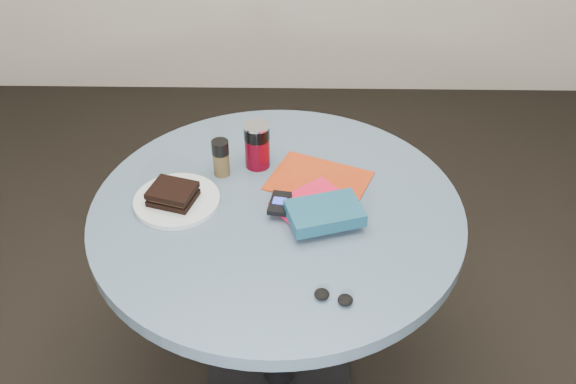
{
  "coord_description": "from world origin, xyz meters",
  "views": [
    {
      "loc": [
        0.05,
        -1.32,
        1.84
      ],
      "look_at": [
        0.03,
        0.0,
        0.8
      ],
      "focal_mm": 40.0,
      "sensor_mm": 36.0,
      "label": 1
    }
  ],
  "objects_px": {
    "mp3_player": "(280,203)",
    "pepper_grinder": "(221,157)",
    "table": "(277,251)",
    "sandwich": "(173,194)",
    "soda_can": "(257,145)",
    "plate": "(177,201)",
    "headphones": "(333,297)",
    "magazine": "(319,181)",
    "red_book": "(310,203)",
    "novel": "(325,213)"
  },
  "relations": [
    {
      "from": "plate",
      "to": "mp3_player",
      "type": "height_order",
      "value": "mp3_player"
    },
    {
      "from": "sandwich",
      "to": "headphones",
      "type": "xyz_separation_m",
      "value": [
        0.42,
        -0.34,
        -0.03
      ]
    },
    {
      "from": "pepper_grinder",
      "to": "mp3_player",
      "type": "bearing_deg",
      "value": -44.25
    },
    {
      "from": "novel",
      "to": "sandwich",
      "type": "bearing_deg",
      "value": 152.39
    },
    {
      "from": "pepper_grinder",
      "to": "headphones",
      "type": "relative_size",
      "value": 1.14
    },
    {
      "from": "table",
      "to": "red_book",
      "type": "height_order",
      "value": "red_book"
    },
    {
      "from": "soda_can",
      "to": "magazine",
      "type": "height_order",
      "value": "soda_can"
    },
    {
      "from": "pepper_grinder",
      "to": "magazine",
      "type": "distance_m",
      "value": 0.28
    },
    {
      "from": "plate",
      "to": "red_book",
      "type": "height_order",
      "value": "red_book"
    },
    {
      "from": "soda_can",
      "to": "mp3_player",
      "type": "distance_m",
      "value": 0.22
    },
    {
      "from": "table",
      "to": "plate",
      "type": "distance_m",
      "value": 0.32
    },
    {
      "from": "table",
      "to": "headphones",
      "type": "bearing_deg",
      "value": -67.31
    },
    {
      "from": "pepper_grinder",
      "to": "red_book",
      "type": "xyz_separation_m",
      "value": [
        0.25,
        -0.14,
        -0.04
      ]
    },
    {
      "from": "pepper_grinder",
      "to": "mp3_player",
      "type": "relative_size",
      "value": 1.14
    },
    {
      "from": "soda_can",
      "to": "table",
      "type": "bearing_deg",
      "value": -72.13
    },
    {
      "from": "soda_can",
      "to": "mp3_player",
      "type": "bearing_deg",
      "value": -71.65
    },
    {
      "from": "table",
      "to": "pepper_grinder",
      "type": "relative_size",
      "value": 9.06
    },
    {
      "from": "plate",
      "to": "soda_can",
      "type": "height_order",
      "value": "soda_can"
    },
    {
      "from": "table",
      "to": "magazine",
      "type": "bearing_deg",
      "value": 44.48
    },
    {
      "from": "mp3_player",
      "to": "pepper_grinder",
      "type": "bearing_deg",
      "value": 135.75
    },
    {
      "from": "mp3_player",
      "to": "headphones",
      "type": "relative_size",
      "value": 1.0
    },
    {
      "from": "soda_can",
      "to": "pepper_grinder",
      "type": "relative_size",
      "value": 1.24
    },
    {
      "from": "novel",
      "to": "headphones",
      "type": "relative_size",
      "value": 1.92
    },
    {
      "from": "mp3_player",
      "to": "sandwich",
      "type": "bearing_deg",
      "value": 175.07
    },
    {
      "from": "headphones",
      "to": "mp3_player",
      "type": "bearing_deg",
      "value": 112.68
    },
    {
      "from": "red_book",
      "to": "sandwich",
      "type": "bearing_deg",
      "value": 140.63
    },
    {
      "from": "table",
      "to": "novel",
      "type": "xyz_separation_m",
      "value": [
        0.12,
        -0.07,
        0.2
      ]
    },
    {
      "from": "mp3_player",
      "to": "headphones",
      "type": "distance_m",
      "value": 0.34
    },
    {
      "from": "plate",
      "to": "sandwich",
      "type": "bearing_deg",
      "value": -137.15
    },
    {
      "from": "sandwich",
      "to": "mp3_player",
      "type": "height_order",
      "value": "sandwich"
    },
    {
      "from": "sandwich",
      "to": "plate",
      "type": "bearing_deg",
      "value": 42.85
    },
    {
      "from": "pepper_grinder",
      "to": "novel",
      "type": "xyz_separation_m",
      "value": [
        0.29,
        -0.22,
        -0.02
      ]
    },
    {
      "from": "plate",
      "to": "soda_can",
      "type": "xyz_separation_m",
      "value": [
        0.21,
        0.18,
        0.06
      ]
    },
    {
      "from": "headphones",
      "to": "plate",
      "type": "bearing_deg",
      "value": 139.95
    },
    {
      "from": "sandwich",
      "to": "novel",
      "type": "height_order",
      "value": "same"
    },
    {
      "from": "plate",
      "to": "magazine",
      "type": "xyz_separation_m",
      "value": [
        0.38,
        0.1,
        -0.0
      ]
    },
    {
      "from": "table",
      "to": "mp3_player",
      "type": "height_order",
      "value": "mp3_player"
    },
    {
      "from": "plate",
      "to": "pepper_grinder",
      "type": "height_order",
      "value": "pepper_grinder"
    },
    {
      "from": "pepper_grinder",
      "to": "novel",
      "type": "relative_size",
      "value": 0.59
    },
    {
      "from": "pepper_grinder",
      "to": "soda_can",
      "type": "bearing_deg",
      "value": 23.74
    },
    {
      "from": "pepper_grinder",
      "to": "red_book",
      "type": "relative_size",
      "value": 0.59
    },
    {
      "from": "table",
      "to": "sandwich",
      "type": "bearing_deg",
      "value": 178.95
    },
    {
      "from": "soda_can",
      "to": "novel",
      "type": "bearing_deg",
      "value": -54.42
    },
    {
      "from": "table",
      "to": "soda_can",
      "type": "height_order",
      "value": "soda_can"
    },
    {
      "from": "magazine",
      "to": "novel",
      "type": "height_order",
      "value": "novel"
    },
    {
      "from": "soda_can",
      "to": "sandwich",
      "type": "bearing_deg",
      "value": -139.5
    },
    {
      "from": "soda_can",
      "to": "headphones",
      "type": "distance_m",
      "value": 0.56
    },
    {
      "from": "novel",
      "to": "plate",
      "type": "bearing_deg",
      "value": 151.29
    },
    {
      "from": "table",
      "to": "sandwich",
      "type": "relative_size",
      "value": 7.17
    },
    {
      "from": "sandwich",
      "to": "headphones",
      "type": "relative_size",
      "value": 1.44
    }
  ]
}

